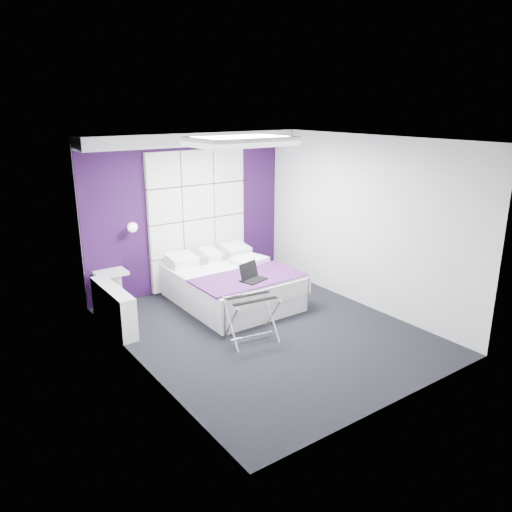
{
  "coord_description": "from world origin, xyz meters",
  "views": [
    {
      "loc": [
        -3.79,
        -5.09,
        3.01
      ],
      "look_at": [
        0.07,
        0.35,
        0.98
      ],
      "focal_mm": 35.0,
      "sensor_mm": 36.0,
      "label": 1
    }
  ],
  "objects_px": {
    "wall_lamp": "(132,227)",
    "laptop": "(252,276)",
    "nightstand": "(111,273)",
    "radiator": "(114,308)",
    "bed": "(231,285)",
    "luggage_rack": "(252,319)"
  },
  "relations": [
    {
      "from": "nightstand",
      "to": "luggage_rack",
      "type": "xyz_separation_m",
      "value": [
        1.1,
        -2.16,
        -0.26
      ]
    },
    {
      "from": "nightstand",
      "to": "laptop",
      "type": "distance_m",
      "value": 2.16
    },
    {
      "from": "bed",
      "to": "luggage_rack",
      "type": "relative_size",
      "value": 3.18
    },
    {
      "from": "nightstand",
      "to": "laptop",
      "type": "xyz_separation_m",
      "value": [
        1.59,
        -1.47,
        0.05
      ]
    },
    {
      "from": "nightstand",
      "to": "radiator",
      "type": "bearing_deg",
      "value": -108.43
    },
    {
      "from": "radiator",
      "to": "nightstand",
      "type": "xyz_separation_m",
      "value": [
        0.24,
        0.72,
        0.26
      ]
    },
    {
      "from": "wall_lamp",
      "to": "luggage_rack",
      "type": "xyz_separation_m",
      "value": [
        0.7,
        -2.2,
        -0.91
      ]
    },
    {
      "from": "nightstand",
      "to": "bed",
      "type": "bearing_deg",
      "value": -28.23
    },
    {
      "from": "radiator",
      "to": "laptop",
      "type": "height_order",
      "value": "laptop"
    },
    {
      "from": "luggage_rack",
      "to": "laptop",
      "type": "bearing_deg",
      "value": 63.63
    },
    {
      "from": "wall_lamp",
      "to": "bed",
      "type": "xyz_separation_m",
      "value": [
        1.21,
        -0.91,
        -0.93
      ]
    },
    {
      "from": "wall_lamp",
      "to": "luggage_rack",
      "type": "distance_m",
      "value": 2.49
    },
    {
      "from": "nightstand",
      "to": "luggage_rack",
      "type": "height_order",
      "value": "luggage_rack"
    },
    {
      "from": "nightstand",
      "to": "luggage_rack",
      "type": "relative_size",
      "value": 0.74
    },
    {
      "from": "bed",
      "to": "luggage_rack",
      "type": "distance_m",
      "value": 1.4
    },
    {
      "from": "bed",
      "to": "laptop",
      "type": "relative_size",
      "value": 5.4
    },
    {
      "from": "wall_lamp",
      "to": "laptop",
      "type": "xyz_separation_m",
      "value": [
        1.19,
        -1.51,
        -0.6
      ]
    },
    {
      "from": "radiator",
      "to": "bed",
      "type": "height_order",
      "value": "bed"
    },
    {
      "from": "laptop",
      "to": "radiator",
      "type": "bearing_deg",
      "value": 141.7
    },
    {
      "from": "luggage_rack",
      "to": "laptop",
      "type": "height_order",
      "value": "laptop"
    },
    {
      "from": "bed",
      "to": "laptop",
      "type": "distance_m",
      "value": 0.68
    },
    {
      "from": "wall_lamp",
      "to": "luggage_rack",
      "type": "relative_size",
      "value": 0.24
    }
  ]
}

